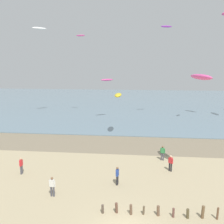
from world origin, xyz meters
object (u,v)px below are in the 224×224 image
object	(u,v)px
person_trailing_behind	(21,165)
kite_aloft_9	(118,95)
kite_aloft_0	(81,35)
person_far_down_beach	(52,186)
kite_aloft_10	(39,28)
kite_aloft_5	(107,80)
kite_aloft_8	(224,14)
kite_aloft_3	(166,26)
person_left_flank	(117,175)
kite_aloft_7	(201,77)
person_mid_beach	(163,153)
person_nearest_camera	(171,163)

from	to	relation	value
person_trailing_behind	kite_aloft_9	bearing A→B (deg)	60.00
person_trailing_behind	kite_aloft_0	distance (m)	32.98
person_far_down_beach	kite_aloft_10	size ratio (longest dim) A/B	0.59
person_far_down_beach	kite_aloft_9	distance (m)	19.78
kite_aloft_5	kite_aloft_8	distance (m)	22.52
kite_aloft_5	kite_aloft_9	distance (m)	11.48
kite_aloft_3	kite_aloft_10	xyz separation A→B (m)	(-24.47, -0.76, -0.08)
person_left_flank	kite_aloft_5	distance (m)	28.17
kite_aloft_8	kite_aloft_9	distance (m)	21.07
kite_aloft_7	kite_aloft_10	bearing A→B (deg)	-156.90
kite_aloft_5	person_mid_beach	bearing A→B (deg)	-97.61
person_trailing_behind	kite_aloft_5	size ratio (longest dim) A/B	0.68
kite_aloft_5	kite_aloft_9	size ratio (longest dim) A/B	0.76
person_mid_beach	kite_aloft_5	distance (m)	23.41
person_left_flank	kite_aloft_3	xyz separation A→B (m)	(6.74, 28.93, 16.88)
person_nearest_camera	kite_aloft_5	xyz separation A→B (m)	(-9.51, 23.42, 6.96)
person_mid_beach	person_trailing_behind	xyz separation A→B (m)	(-14.40, -5.19, 0.00)
person_left_flank	kite_aloft_10	xyz separation A→B (m)	(-17.73, 28.17, 16.80)
kite_aloft_5	person_far_down_beach	bearing A→B (deg)	-122.95
person_mid_beach	kite_aloft_9	bearing A→B (deg)	121.81
kite_aloft_3	person_far_down_beach	bearing A→B (deg)	-127.85
person_nearest_camera	kite_aloft_7	distance (m)	9.12
person_left_flank	kite_aloft_9	bearing A→B (deg)	94.53
person_left_flank	person_trailing_behind	size ratio (longest dim) A/B	1.00
kite_aloft_7	kite_aloft_8	bearing A→B (deg)	137.56
kite_aloft_5	kite_aloft_7	size ratio (longest dim) A/B	0.82
person_mid_beach	kite_aloft_3	xyz separation A→B (m)	(2.10, 22.45, 16.88)
person_nearest_camera	kite_aloft_7	size ratio (longest dim) A/B	0.56
kite_aloft_0	kite_aloft_7	size ratio (longest dim) A/B	0.63
person_nearest_camera	kite_aloft_5	distance (m)	26.22
person_nearest_camera	person_left_flank	xyz separation A→B (m)	(-5.18, -3.53, 0.00)
kite_aloft_3	kite_aloft_7	size ratio (longest dim) A/B	0.72
person_left_flank	kite_aloft_9	size ratio (longest dim) A/B	0.51
person_mid_beach	person_trailing_behind	world-z (taller)	same
person_mid_beach	kite_aloft_9	size ratio (longest dim) A/B	0.51
person_trailing_behind	person_far_down_beach	bearing A→B (deg)	-40.59
kite_aloft_8	kite_aloft_9	xyz separation A→B (m)	(-16.10, -5.85, -12.27)
person_nearest_camera	kite_aloft_0	world-z (taller)	kite_aloft_0
person_nearest_camera	person_mid_beach	size ratio (longest dim) A/B	1.00
person_left_flank	kite_aloft_10	bearing A→B (deg)	122.19
person_mid_beach	kite_aloft_7	xyz separation A→B (m)	(2.80, -3.90, 8.79)
person_mid_beach	kite_aloft_9	world-z (taller)	kite_aloft_9
person_trailing_behind	kite_aloft_3	bearing A→B (deg)	59.17
kite_aloft_7	kite_aloft_10	distance (m)	36.78
kite_aloft_0	person_nearest_camera	bearing A→B (deg)	-45.90
person_trailing_behind	kite_aloft_10	distance (m)	32.69
person_trailing_behind	kite_aloft_5	xyz separation A→B (m)	(5.43, 25.66, 6.96)
kite_aloft_7	person_trailing_behind	bearing A→B (deg)	-107.13
person_mid_beach	person_left_flank	xyz separation A→B (m)	(-4.64, -6.48, 0.00)
kite_aloft_10	person_mid_beach	bearing A→B (deg)	93.35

